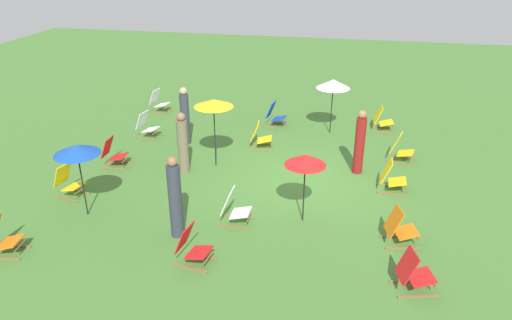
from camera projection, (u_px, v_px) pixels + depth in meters
The scene contains 23 objects.
ground_plane at pixel (300, 181), 12.76m from camera, with size 40.00×40.00×0.00m, color #477A33.
deckchair_0 at pixel (234, 208), 10.76m from camera, with size 0.48×0.76×0.83m.
deckchair_1 at pixel (392, 178), 12.13m from camera, with size 0.49×0.77×0.83m.
deckchair_2 at pixel (113, 153), 13.49m from camera, with size 0.49×0.76×0.83m.
deckchair_3 at pixel (382, 120), 15.96m from camera, with size 0.54×0.80×0.83m.
deckchair_4 at pixel (260, 136), 14.64m from camera, with size 0.57×0.82×0.83m.
deckchair_5 at pixel (413, 273), 8.69m from camera, with size 0.67×0.86×0.83m.
deckchair_6 at pixel (401, 149), 13.76m from camera, with size 0.64×0.85×0.83m.
deckchair_7 at pixel (146, 126), 15.45m from camera, with size 0.61×0.84×0.83m.
deckchair_8 at pixel (400, 228), 10.03m from camera, with size 0.65×0.85×0.83m.
deckchair_9 at pixel (1, 238), 9.71m from camera, with size 0.57×0.82×0.83m.
deckchair_10 at pixel (275, 115), 16.37m from camera, with size 0.59×0.83×0.83m.
deckchair_11 at pixel (158, 102), 17.71m from camera, with size 0.61×0.83×0.83m.
deckchair_12 at pixel (68, 182), 11.92m from camera, with size 0.62×0.84×0.83m.
deckchair_13 at pixel (192, 247), 9.43m from camera, with size 0.59×0.82×0.83m.
umbrella_0 at pixel (77, 150), 10.53m from camera, with size 1.03×1.03×1.77m.
umbrella_1 at pixel (305, 160), 10.35m from camera, with size 0.92×0.92×1.66m.
umbrella_2 at pixel (333, 84), 15.21m from camera, with size 1.09×1.09×1.81m.
umbrella_3 at pixel (214, 103), 12.86m from camera, with size 1.07×1.07×1.95m.
person_0 at pixel (175, 199), 10.08m from camera, with size 0.39×0.39×1.88m.
person_1 at pixel (185, 117), 14.74m from camera, with size 0.34×0.34×1.81m.
person_2 at pixel (183, 144), 12.93m from camera, with size 0.38×0.38×1.72m.
person_3 at pixel (360, 143), 12.87m from camera, with size 0.39×0.39×1.80m.
Camera 1 is at (-11.33, -1.15, 5.91)m, focal length 33.62 mm.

